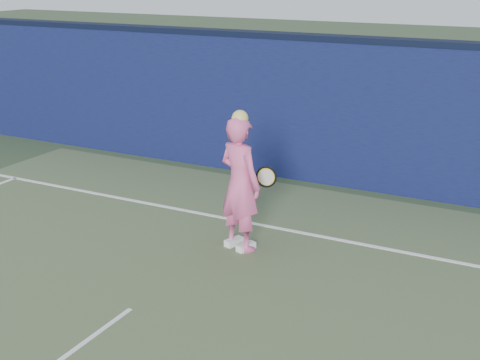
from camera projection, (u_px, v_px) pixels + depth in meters
The scene contains 5 objects.
ground at pixel (71, 353), 6.75m from camera, with size 80.00×80.00×0.00m, color #36492D.
backstop_wall at pixel (313, 112), 11.85m from camera, with size 24.00×0.40×2.50m, color #0E103D.
wall_cap at pixel (315, 37), 11.45m from camera, with size 24.00×0.42×0.10m, color black.
player at pixel (240, 184), 8.97m from camera, with size 0.79×0.64×1.94m.
racket at pixel (264, 177), 9.28m from camera, with size 0.57×0.14×0.31m.
Camera 1 is at (4.23, -4.43, 3.75)m, focal length 50.00 mm.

